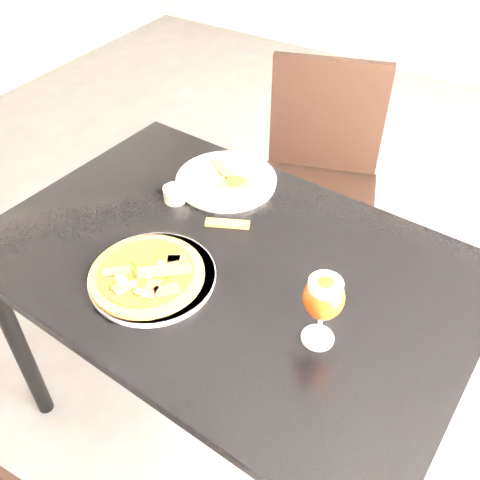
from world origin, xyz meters
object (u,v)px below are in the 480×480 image
Objects in this scene: dining_table at (227,283)px; beer_glass at (324,298)px; chair_far at (317,182)px; pizza at (147,273)px.

dining_table is 7.07× the size of beer_glass.
chair_far reaches higher than dining_table.
beer_glass is at bearing 7.62° from pizza.
beer_glass is at bearing -15.85° from dining_table.
dining_table is 0.74m from chair_far.
chair_far is 0.98m from beer_glass.
pizza is 0.43m from beer_glass.
pizza reaches higher than dining_table.
dining_table is 4.66× the size of pizza.
chair_far is 5.24× the size of beer_glass.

